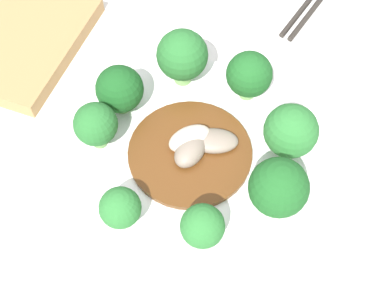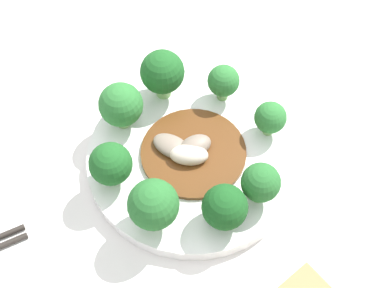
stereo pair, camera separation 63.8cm
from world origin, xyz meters
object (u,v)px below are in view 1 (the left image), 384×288
at_px(plate, 192,159).
at_px(broccoli_southeast, 279,188).
at_px(broccoli_west, 96,125).
at_px(stirfry_center, 194,148).
at_px(broccoli_north, 182,56).
at_px(broccoli_northwest, 120,89).
at_px(broccoli_southwest, 120,208).
at_px(broccoli_east, 291,131).
at_px(broccoli_northeast, 249,75).
at_px(broccoli_south, 203,227).

relative_size(plate, broccoli_southeast, 3.68).
relative_size(broccoli_west, stirfry_center, 0.44).
relative_size(broccoli_north, broccoli_northwest, 1.19).
relative_size(plate, broccoli_northwest, 4.51).
distance_m(broccoli_southeast, stirfry_center, 0.11).
bearing_deg(broccoli_southwest, stirfry_center, 47.42).
bearing_deg(broccoli_southwest, plate, 47.47).
bearing_deg(broccoli_west, broccoli_east, -4.44).
distance_m(broccoli_northeast, broccoli_east, 0.08).
xyz_separation_m(broccoli_northeast, broccoli_east, (0.04, -0.08, 0.00)).
distance_m(plate, broccoli_southwest, 0.11).
relative_size(plate, broccoli_southwest, 5.32).
distance_m(broccoli_south, broccoli_southwest, 0.08).
height_order(broccoli_south, broccoli_northwest, broccoli_northwest).
relative_size(broccoli_south, broccoli_southwest, 1.09).
distance_m(broccoli_east, broccoli_southeast, 0.07).
xyz_separation_m(broccoli_south, broccoli_northwest, (-0.08, 0.16, -0.00)).
bearing_deg(broccoli_northwest, broccoli_southwest, -87.17).
relative_size(plate, broccoli_northeast, 4.37).
relative_size(broccoli_south, stirfry_center, 0.41).
relative_size(broccoli_southeast, broccoli_southwest, 1.45).
xyz_separation_m(broccoli_southeast, stirfry_center, (-0.08, 0.07, -0.04)).
height_order(broccoli_north, broccoli_south, broccoli_north).
xyz_separation_m(broccoli_west, broccoli_southwest, (0.03, -0.09, -0.00)).
distance_m(broccoli_northeast, broccoli_southwest, 0.20).
bearing_deg(broccoli_west, plate, -9.84).
distance_m(broccoli_east, broccoli_northwest, 0.19).
height_order(broccoli_northeast, broccoli_west, broccoli_northeast).
distance_m(broccoli_east, broccoli_west, 0.20).
bearing_deg(broccoli_southwest, broccoli_northwest, 92.83).
height_order(broccoli_northeast, stirfry_center, broccoli_northeast).
xyz_separation_m(broccoli_northeast, broccoli_north, (-0.07, 0.02, 0.01)).
relative_size(plate, broccoli_east, 4.04).
distance_m(plate, broccoli_northwest, 0.11).
distance_m(broccoli_south, broccoli_southeast, 0.08).
height_order(plate, broccoli_east, broccoli_east).
bearing_deg(plate, broccoli_south, -85.75).
xyz_separation_m(broccoli_east, broccoli_north, (-0.11, 0.10, 0.00)).
xyz_separation_m(broccoli_west, broccoli_south, (0.11, -0.11, -0.00)).
height_order(broccoli_east, broccoli_south, broccoli_east).
bearing_deg(broccoli_southeast, broccoli_northwest, 140.39).
bearing_deg(broccoli_west, broccoli_southwest, -72.64).
relative_size(broccoli_northeast, broccoli_southwest, 1.22).
xyz_separation_m(plate, broccoli_east, (0.10, 0.00, 0.05)).
bearing_deg(broccoli_east, broccoli_north, 137.00).
height_order(broccoli_northeast, broccoli_east, broccoli_east).
bearing_deg(broccoli_east, broccoli_west, 175.56).
xyz_separation_m(broccoli_east, broccoli_northwest, (-0.18, 0.06, -0.00)).
bearing_deg(broccoli_south, broccoli_east, 47.01).
bearing_deg(broccoli_north, stirfry_center, -83.82).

